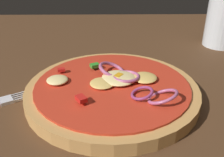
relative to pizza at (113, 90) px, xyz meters
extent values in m
cube|color=#4C301C|center=(0.01, -0.02, -0.03)|extent=(1.23, 1.06, 0.03)
cylinder|color=tan|center=(0.00, 0.00, 0.00)|extent=(0.25, 0.25, 0.02)
cylinder|color=red|center=(0.00, 0.00, 0.01)|extent=(0.23, 0.23, 0.00)
ellipsoid|color=#F4DB8E|center=(-0.08, 0.01, 0.01)|extent=(0.03, 0.03, 0.01)
ellipsoid|color=#E5BC60|center=(-0.02, 0.00, 0.01)|extent=(0.04, 0.04, 0.01)
ellipsoid|color=#E5BC60|center=(0.05, 0.01, 0.01)|extent=(0.04, 0.04, 0.01)
ellipsoid|color=#F4DB8E|center=(0.01, 0.01, 0.01)|extent=(0.05, 0.05, 0.01)
ellipsoid|color=#F4DB8E|center=(0.02, 0.01, 0.01)|extent=(0.03, 0.03, 0.01)
torus|color=#93386B|center=(0.04, -0.04, 0.02)|extent=(0.03, 0.03, 0.01)
torus|color=#B25984|center=(0.06, -0.05, 0.02)|extent=(0.06, 0.06, 0.02)
torus|color=#B25984|center=(0.00, 0.03, 0.02)|extent=(0.05, 0.05, 0.02)
torus|color=#B25984|center=(0.02, 0.01, 0.02)|extent=(0.05, 0.05, 0.01)
cube|color=orange|center=(0.01, 0.01, 0.02)|extent=(0.02, 0.02, 0.01)
cube|color=red|center=(-0.08, 0.04, 0.02)|extent=(0.01, 0.01, 0.00)
cube|color=red|center=(-0.04, -0.05, 0.02)|extent=(0.02, 0.02, 0.01)
cube|color=#2D8C28|center=(-0.03, 0.05, 0.02)|extent=(0.02, 0.02, 0.01)
cube|color=silver|center=(-0.16, -0.01, -0.01)|extent=(0.03, 0.03, 0.01)
cube|color=silver|center=(-0.13, -0.01, -0.01)|extent=(0.03, 0.02, 0.00)
cube|color=silver|center=(-0.13, 0.00, -0.01)|extent=(0.03, 0.02, 0.00)
cube|color=silver|center=(-0.13, 0.00, -0.01)|extent=(0.03, 0.02, 0.00)
cube|color=silver|center=(-0.14, 0.01, -0.01)|extent=(0.03, 0.02, 0.00)
cylinder|color=#9E510F|center=(0.25, 0.22, 0.02)|extent=(0.07, 0.07, 0.07)
camera|label=1|loc=(-0.01, -0.34, 0.19)|focal=41.80mm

